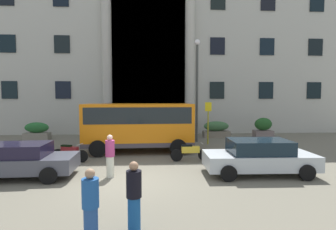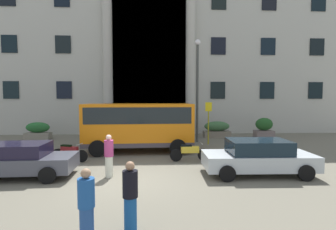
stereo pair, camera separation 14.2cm
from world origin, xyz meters
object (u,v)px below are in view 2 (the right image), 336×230
(hedge_planter_far_west, at_px, (264,128))
(parked_sedan_far, at_px, (15,160))
(hedge_planter_far_east, at_px, (217,130))
(motorcycle_far_end, at_px, (279,150))
(pedestrian_woman_with_bag, at_px, (130,196))
(hedge_planter_east, at_px, (158,128))
(pedestrian_man_crossing, at_px, (86,206))
(motorcycle_near_kerb, at_px, (69,152))
(hedge_planter_entrance_left, at_px, (38,131))
(white_taxi_kerbside, at_px, (258,157))
(lamppost_plaza_centre, at_px, (197,82))
(bus_stop_sign, at_px, (208,119))
(pedestrian_woman_dark_dress, at_px, (109,156))
(hedge_planter_west, at_px, (106,131))
(scooter_by_planter, at_px, (189,152))
(orange_minibus, at_px, (139,123))

(hedge_planter_far_west, xyz_separation_m, parked_sedan_far, (-14.01, -9.46, -0.07))
(hedge_planter_far_east, height_order, motorcycle_far_end, hedge_planter_far_east)
(pedestrian_woman_with_bag, bearing_deg, motorcycle_far_end, -122.41)
(hedge_planter_far_west, height_order, hedge_planter_east, hedge_planter_far_west)
(hedge_planter_far_west, xyz_separation_m, pedestrian_woman_with_bag, (-9.07, -13.87, 0.06))
(hedge_planter_far_east, relative_size, motorcycle_far_end, 1.13)
(hedge_planter_far_east, xyz_separation_m, hedge_planter_east, (-4.71, -0.21, 0.15))
(motorcycle_far_end, xyz_separation_m, pedestrian_man_crossing, (-7.81, -7.46, 0.37))
(parked_sedan_far, height_order, motorcycle_near_kerb, parked_sedan_far)
(hedge_planter_entrance_left, xyz_separation_m, white_taxi_kerbside, (13.08, -9.75, 0.09))
(hedge_planter_east, distance_m, hedge_planter_entrance_left, 9.09)
(hedge_planter_east, bearing_deg, lamppost_plaza_centre, -32.45)
(bus_stop_sign, relative_size, pedestrian_woman_dark_dress, 1.68)
(hedge_planter_west, height_order, parked_sedan_far, parked_sedan_far)
(motorcycle_far_end, bearing_deg, pedestrian_woman_with_bag, -119.36)
(hedge_planter_east, xyz_separation_m, motorcycle_near_kerb, (-4.48, -7.28, -0.31))
(hedge_planter_far_east, height_order, lamppost_plaza_centre, lamppost_plaza_centre)
(parked_sedan_far, xyz_separation_m, scooter_by_planter, (7.20, 2.34, -0.24))
(parked_sedan_far, bearing_deg, motorcycle_far_end, 9.86)
(white_taxi_kerbside, height_order, scooter_by_planter, white_taxi_kerbside)
(hedge_planter_west, relative_size, pedestrian_man_crossing, 0.89)
(hedge_planter_entrance_left, xyz_separation_m, motorcycle_near_kerb, (4.60, -7.12, -0.18))
(bus_stop_sign, bearing_deg, motorcycle_near_kerb, -150.78)
(orange_minibus, xyz_separation_m, motorcycle_near_kerb, (-3.32, -2.22, -1.22))
(bus_stop_sign, xyz_separation_m, white_taxi_kerbside, (0.61, -7.03, -1.02))
(hedge_planter_far_east, height_order, white_taxi_kerbside, white_taxi_kerbside)
(bus_stop_sign, distance_m, hedge_planter_entrance_left, 12.81)
(parked_sedan_far, height_order, motorcycle_far_end, parked_sedan_far)
(white_taxi_kerbside, bearing_deg, scooter_by_planter, 137.93)
(hedge_planter_east, distance_m, lamppost_plaza_centre, 4.80)
(pedestrian_woman_dark_dress, height_order, pedestrian_man_crossing, pedestrian_woman_dark_dress)
(pedestrian_woman_with_bag, bearing_deg, motorcycle_near_kerb, -49.75)
(white_taxi_kerbside, bearing_deg, hedge_planter_east, 113.25)
(pedestrian_woman_dark_dress, bearing_deg, hedge_planter_east, -176.34)
(orange_minibus, xyz_separation_m, hedge_planter_far_east, (5.87, 5.26, -1.05))
(orange_minibus, distance_m, hedge_planter_entrance_left, 9.37)
(hedge_planter_entrance_left, height_order, motorcycle_near_kerb, hedge_planter_entrance_left)
(pedestrian_woman_with_bag, xyz_separation_m, pedestrian_woman_dark_dress, (-1.24, 4.29, 0.02))
(scooter_by_planter, bearing_deg, pedestrian_woman_with_bag, -110.59)
(hedge_planter_entrance_left, distance_m, pedestrian_man_crossing, 16.39)
(pedestrian_woman_with_bag, bearing_deg, hedge_planter_far_east, -98.34)
(bus_stop_sign, relative_size, scooter_by_planter, 1.43)
(pedestrian_woman_dark_dress, distance_m, pedestrian_man_crossing, 4.80)
(motorcycle_far_end, bearing_deg, motorcycle_near_kerb, -164.71)
(pedestrian_woman_dark_dress, bearing_deg, lamppost_plaza_centre, 164.74)
(hedge_planter_far_west, xyz_separation_m, hedge_planter_east, (-8.28, 0.40, -0.00))
(scooter_by_planter, height_order, pedestrian_man_crossing, pedestrian_man_crossing)
(motorcycle_far_end, bearing_deg, hedge_planter_entrance_left, 170.31)
(motorcycle_near_kerb, relative_size, lamppost_plaza_centre, 0.26)
(hedge_planter_entrance_left, distance_m, pedestrian_woman_with_bag, 16.37)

